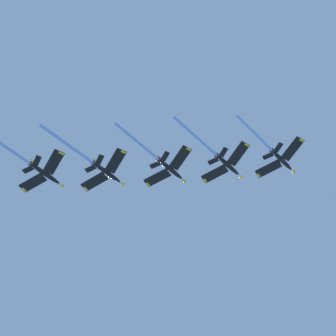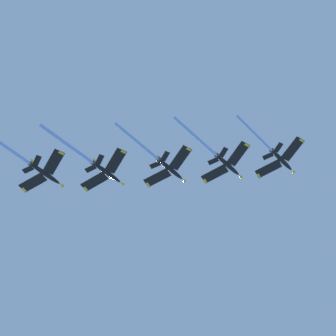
% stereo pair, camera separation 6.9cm
% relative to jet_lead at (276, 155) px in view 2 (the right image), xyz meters
% --- Properties ---
extents(jet_lead, '(31.04, 19.54, 7.18)m').
position_rel_jet_lead_xyz_m(jet_lead, '(0.00, 0.00, 0.00)').
color(jet_lead, black).
extents(jet_second, '(32.72, 19.55, 7.70)m').
position_rel_jet_lead_xyz_m(jet_second, '(-17.36, 9.42, -3.48)').
color(jet_second, black).
extents(jet_third, '(31.26, 19.50, 7.85)m').
position_rel_jet_lead_xyz_m(jet_third, '(-33.45, 19.67, -5.31)').
color(jet_third, black).
extents(jet_fourth, '(33.00, 19.57, 7.69)m').
position_rel_jet_lead_xyz_m(jet_fourth, '(-52.86, 29.92, -8.09)').
color(jet_fourth, black).
extents(jet_fifth, '(29.61, 19.53, 7.10)m').
position_rel_jet_lead_xyz_m(jet_fifth, '(-69.04, 39.30, -10.29)').
color(jet_fifth, black).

